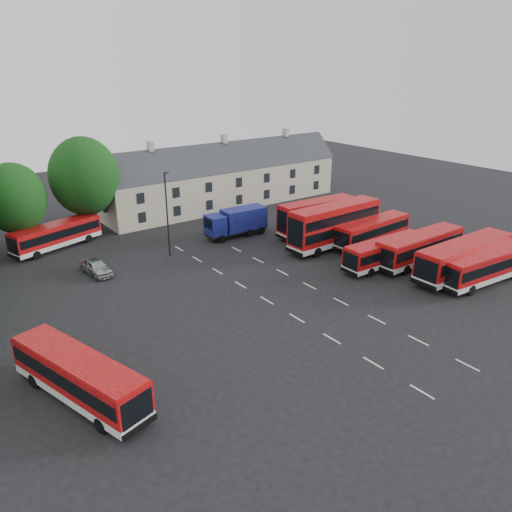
# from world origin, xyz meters

# --- Properties ---
(ground) EXTENTS (140.00, 140.00, 0.00)m
(ground) POSITION_xyz_m (0.00, 0.00, 0.00)
(ground) COLOR black
(ground) RESTS_ON ground
(lane_markings) EXTENTS (5.15, 33.80, 0.01)m
(lane_markings) POSITION_xyz_m (2.50, 2.00, 0.01)
(lane_markings) COLOR beige
(lane_markings) RESTS_ON ground
(terrace_houses) EXTENTS (35.70, 7.13, 10.06)m
(terrace_houses) POSITION_xyz_m (14.00, 30.00, 3.86)
(terrace_houses) COLOR beige
(terrace_houses) RESTS_ON ground
(bus_row_a) EXTENTS (10.90, 3.35, 3.04)m
(bus_row_a) POSITION_xyz_m (18.70, -7.09, 1.82)
(bus_row_a) COLOR silver
(bus_row_a) RESTS_ON ground
(bus_row_b) EXTENTS (12.23, 2.89, 3.45)m
(bus_row_b) POSITION_xyz_m (18.54, -4.94, 2.08)
(bus_row_b) COLOR silver
(bus_row_b) RESTS_ON ground
(bus_row_c) EXTENTS (11.15, 2.66, 3.15)m
(bus_row_c) POSITION_xyz_m (17.82, -0.40, 1.89)
(bus_row_c) COLOR silver
(bus_row_c) RESTS_ON ground
(bus_row_d) EXTENTS (10.01, 2.62, 2.81)m
(bus_row_d) POSITION_xyz_m (14.34, 1.07, 1.69)
(bus_row_d) COLOR silver
(bus_row_d) RESTS_ON ground
(bus_row_e) EXTENTS (10.56, 3.05, 2.95)m
(bus_row_e) POSITION_xyz_m (18.14, 6.19, 1.77)
(bus_row_e) COLOR silver
(bus_row_e) RESTS_ON ground
(bus_dd_south) EXTENTS (11.79, 2.98, 4.81)m
(bus_dd_south) POSITION_xyz_m (14.30, 8.33, 2.74)
(bus_dd_south) COLOR silver
(bus_dd_south) RESTS_ON ground
(bus_dd_north) EXTENTS (10.29, 2.85, 4.18)m
(bus_dd_north) POSITION_xyz_m (15.62, 12.61, 2.38)
(bus_dd_north) COLOR silver
(bus_dd_north) RESTS_ON ground
(bus_west) EXTENTS (5.33, 10.94, 3.02)m
(bus_west) POSITION_xyz_m (-17.42, -2.06, 1.82)
(bus_west) COLOR silver
(bus_west) RESTS_ON ground
(bus_north) EXTENTS (10.33, 5.29, 2.86)m
(bus_north) POSITION_xyz_m (-10.76, 26.02, 1.72)
(bus_north) COLOR silver
(bus_north) RESTS_ON ground
(box_truck) EXTENTS (7.56, 2.65, 3.27)m
(box_truck) POSITION_xyz_m (7.64, 17.74, 1.84)
(box_truck) COLOR black
(box_truck) RESTS_ON ground
(silver_car) EXTENTS (2.22, 4.58, 1.51)m
(silver_car) POSITION_xyz_m (-9.84, 16.43, 0.75)
(silver_car) COLOR #A5A8AD
(silver_car) RESTS_ON ground
(lamppost) EXTENTS (0.61, 0.41, 8.95)m
(lamppost) POSITION_xyz_m (-1.76, 16.72, 4.78)
(lamppost) COLOR black
(lamppost) RESTS_ON ground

